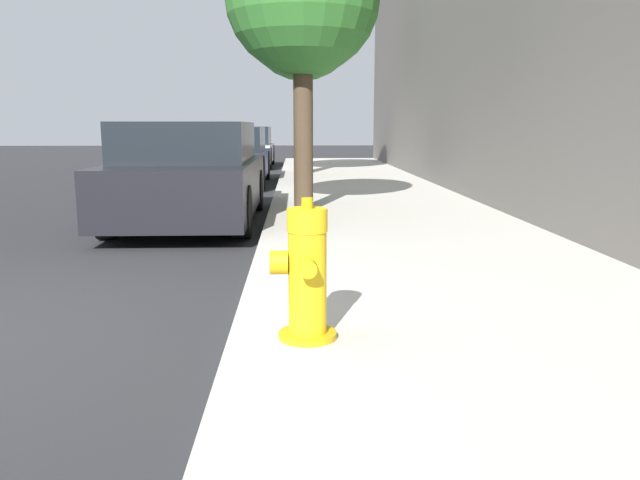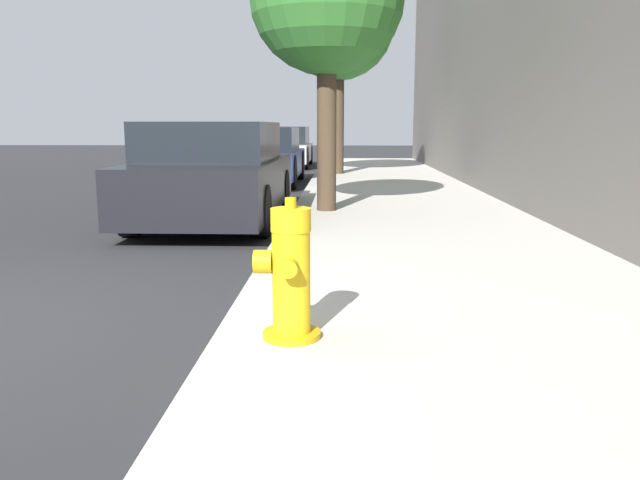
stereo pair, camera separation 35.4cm
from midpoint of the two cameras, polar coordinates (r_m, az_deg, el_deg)
name	(u,v)px [view 2 (the right image)]	position (r m, az deg, el deg)	size (l,w,h in m)	color
sidewalk_slab	(490,336)	(4.04, 17.77, -8.42)	(3.31, 40.00, 0.14)	#B7B2A8
fire_hydrant	(290,275)	(3.53, 0.12, -3.25)	(0.38, 0.39, 0.81)	#C39C11
parked_car_near	(215,174)	(8.84, -8.43, 5.98)	(1.80, 4.16, 1.39)	black
parked_car_mid	(263,156)	(14.63, -4.50, 7.64)	(1.70, 4.08, 1.31)	navy
parked_car_far	(284,147)	(20.80, -2.81, 8.46)	(1.73, 3.93, 1.31)	#B7B7BC
street_tree_far	(338,24)	(16.21, 2.30, 19.16)	(2.80, 2.80, 5.11)	#423323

